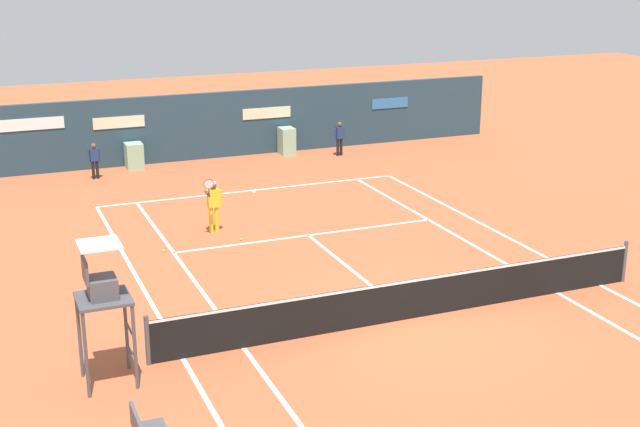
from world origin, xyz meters
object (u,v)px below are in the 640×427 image
object	(u,v)px
tennis_ball_by_sideline	(329,300)
tennis_ball_near_service_line	(241,239)
player_on_baseline	(213,202)
ball_kid_right_post	(94,158)
umpire_chair	(102,293)
ball_kid_left_post	(340,136)
tennis_ball_mid_court	(164,251)

from	to	relation	value
tennis_ball_by_sideline	tennis_ball_near_service_line	size ratio (longest dim) A/B	1.00
player_on_baseline	ball_kid_right_post	bearing A→B (deg)	-68.96
umpire_chair	player_on_baseline	world-z (taller)	umpire_chair
umpire_chair	tennis_ball_near_service_line	bearing A→B (deg)	145.59
player_on_baseline	ball_kid_right_post	size ratio (longest dim) A/B	1.35
umpire_chair	ball_kid_left_post	bearing A→B (deg)	143.37
player_on_baseline	ball_kid_left_post	size ratio (longest dim) A/B	1.29
player_on_baseline	tennis_ball_mid_court	xyz separation A→B (m)	(-1.77, -1.16, -0.90)
player_on_baseline	tennis_ball_mid_court	bearing A→B (deg)	37.36
umpire_chair	tennis_ball_mid_court	distance (m)	7.73
umpire_chair	tennis_ball_by_sideline	size ratio (longest dim) A/B	41.87
tennis_ball_mid_court	tennis_ball_near_service_line	bearing A→B (deg)	2.86
ball_kid_right_post	tennis_ball_by_sideline	size ratio (longest dim) A/B	19.39
umpire_chair	tennis_ball_near_service_line	size ratio (longest dim) A/B	41.87
ball_kid_left_post	ball_kid_right_post	bearing A→B (deg)	-7.68
ball_kid_left_post	ball_kid_right_post	size ratio (longest dim) A/B	1.05
ball_kid_left_post	tennis_ball_by_sideline	size ratio (longest dim) A/B	20.32
player_on_baseline	tennis_ball_by_sideline	world-z (taller)	player_on_baseline
player_on_baseline	umpire_chair	bearing A→B (deg)	65.97
umpire_chair	tennis_ball_mid_court	bearing A→B (deg)	159.53
player_on_baseline	ball_kid_right_post	distance (m)	8.00
player_on_baseline	ball_kid_left_post	distance (m)	10.63
umpire_chair	tennis_ball_near_service_line	xyz separation A→B (m)	(4.90, 7.15, -1.83)
player_on_baseline	tennis_ball_by_sideline	xyz separation A→B (m)	(1.10, -6.14, -0.90)
ball_kid_right_post	tennis_ball_by_sideline	world-z (taller)	ball_kid_right_post
ball_kid_left_post	tennis_ball_by_sideline	xyz separation A→B (m)	(-6.28, -13.79, -0.76)
umpire_chair	ball_kid_right_post	distance (m)	16.02
tennis_ball_by_sideline	ball_kid_left_post	bearing A→B (deg)	65.50
umpire_chair	tennis_ball_mid_court	size ratio (longest dim) A/B	41.87
umpire_chair	tennis_ball_by_sideline	bearing A→B (deg)	110.49
tennis_ball_mid_court	umpire_chair	bearing A→B (deg)	-110.47
player_on_baseline	ball_kid_left_post	world-z (taller)	player_on_baseline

